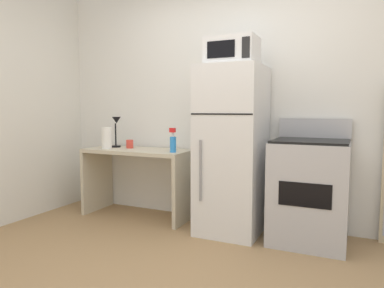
{
  "coord_description": "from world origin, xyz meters",
  "views": [
    {
      "loc": [
        1.08,
        -1.89,
        1.18
      ],
      "look_at": [
        -0.31,
        1.1,
        0.86
      ],
      "focal_mm": 32.99,
      "sensor_mm": 36.0,
      "label": 1
    }
  ],
  "objects_px": {
    "coffee_mug": "(130,144)",
    "desk": "(138,169)",
    "refrigerator": "(232,150)",
    "oven_range": "(309,191)",
    "desk_lamp": "(116,127)",
    "spray_bottle": "(173,143)",
    "paper_towel_roll": "(107,138)",
    "microwave": "(232,52)"
  },
  "relations": [
    {
      "from": "desk",
      "to": "paper_towel_roll",
      "type": "xyz_separation_m",
      "value": [
        -0.34,
        -0.11,
        0.34
      ]
    },
    {
      "from": "microwave",
      "to": "desk_lamp",
      "type": "bearing_deg",
      "value": 174.86
    },
    {
      "from": "microwave",
      "to": "oven_range",
      "type": "relative_size",
      "value": 0.42
    },
    {
      "from": "microwave",
      "to": "spray_bottle",
      "type": "bearing_deg",
      "value": -177.76
    },
    {
      "from": "desk",
      "to": "spray_bottle",
      "type": "distance_m",
      "value": 0.59
    },
    {
      "from": "desk_lamp",
      "to": "spray_bottle",
      "type": "height_order",
      "value": "desk_lamp"
    },
    {
      "from": "desk",
      "to": "coffee_mug",
      "type": "relative_size",
      "value": 12.6
    },
    {
      "from": "paper_towel_roll",
      "to": "oven_range",
      "type": "xyz_separation_m",
      "value": [
        2.16,
        0.07,
        -0.4
      ]
    },
    {
      "from": "desk_lamp",
      "to": "refrigerator",
      "type": "xyz_separation_m",
      "value": [
        1.43,
        -0.11,
        -0.2
      ]
    },
    {
      "from": "refrigerator",
      "to": "microwave",
      "type": "xyz_separation_m",
      "value": [
        0.0,
        -0.02,
        0.92
      ]
    },
    {
      "from": "paper_towel_roll",
      "to": "refrigerator",
      "type": "bearing_deg",
      "value": 2.2
    },
    {
      "from": "desk",
      "to": "spray_bottle",
      "type": "xyz_separation_m",
      "value": [
        0.49,
        -0.1,
        0.32
      ]
    },
    {
      "from": "paper_towel_roll",
      "to": "microwave",
      "type": "xyz_separation_m",
      "value": [
        1.45,
        0.03,
        0.85
      ]
    },
    {
      "from": "refrigerator",
      "to": "oven_range",
      "type": "xyz_separation_m",
      "value": [
        0.72,
        0.02,
        -0.33
      ]
    },
    {
      "from": "desk",
      "to": "oven_range",
      "type": "height_order",
      "value": "oven_range"
    },
    {
      "from": "desk",
      "to": "spray_bottle",
      "type": "relative_size",
      "value": 4.81
    },
    {
      "from": "paper_towel_roll",
      "to": "oven_range",
      "type": "relative_size",
      "value": 0.22
    },
    {
      "from": "spray_bottle",
      "to": "oven_range",
      "type": "relative_size",
      "value": 0.23
    },
    {
      "from": "paper_towel_roll",
      "to": "refrigerator",
      "type": "relative_size",
      "value": 0.15
    },
    {
      "from": "coffee_mug",
      "to": "oven_range",
      "type": "relative_size",
      "value": 0.09
    },
    {
      "from": "refrigerator",
      "to": "coffee_mug",
      "type": "bearing_deg",
      "value": 175.42
    },
    {
      "from": "paper_towel_roll",
      "to": "refrigerator",
      "type": "distance_m",
      "value": 1.45
    },
    {
      "from": "desk",
      "to": "desk_lamp",
      "type": "distance_m",
      "value": 0.57
    },
    {
      "from": "coffee_mug",
      "to": "refrigerator",
      "type": "bearing_deg",
      "value": -4.58
    },
    {
      "from": "desk_lamp",
      "to": "paper_towel_roll",
      "type": "xyz_separation_m",
      "value": [
        -0.01,
        -0.16,
        -0.12
      ]
    },
    {
      "from": "oven_range",
      "to": "desk_lamp",
      "type": "bearing_deg",
      "value": 177.6
    },
    {
      "from": "coffee_mug",
      "to": "desk",
      "type": "bearing_deg",
      "value": -18.3
    },
    {
      "from": "refrigerator",
      "to": "oven_range",
      "type": "bearing_deg",
      "value": 1.42
    },
    {
      "from": "spray_bottle",
      "to": "oven_range",
      "type": "height_order",
      "value": "oven_range"
    },
    {
      "from": "spray_bottle",
      "to": "coffee_mug",
      "type": "xyz_separation_m",
      "value": [
        -0.63,
        0.15,
        -0.05
      ]
    },
    {
      "from": "paper_towel_roll",
      "to": "desk",
      "type": "bearing_deg",
      "value": 17.64
    },
    {
      "from": "coffee_mug",
      "to": "refrigerator",
      "type": "relative_size",
      "value": 0.06
    },
    {
      "from": "paper_towel_roll",
      "to": "coffee_mug",
      "type": "height_order",
      "value": "paper_towel_roll"
    },
    {
      "from": "desk",
      "to": "coffee_mug",
      "type": "bearing_deg",
      "value": 161.7
    },
    {
      "from": "paper_towel_roll",
      "to": "coffee_mug",
      "type": "distance_m",
      "value": 0.26
    },
    {
      "from": "desk_lamp",
      "to": "spray_bottle",
      "type": "relative_size",
      "value": 1.42
    },
    {
      "from": "paper_towel_roll",
      "to": "coffee_mug",
      "type": "bearing_deg",
      "value": 37.9
    },
    {
      "from": "spray_bottle",
      "to": "oven_range",
      "type": "bearing_deg",
      "value": 2.71
    },
    {
      "from": "coffee_mug",
      "to": "refrigerator",
      "type": "height_order",
      "value": "refrigerator"
    },
    {
      "from": "desk",
      "to": "coffee_mug",
      "type": "distance_m",
      "value": 0.31
    },
    {
      "from": "desk_lamp",
      "to": "coffee_mug",
      "type": "distance_m",
      "value": 0.27
    },
    {
      "from": "desk",
      "to": "microwave",
      "type": "height_order",
      "value": "microwave"
    }
  ]
}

